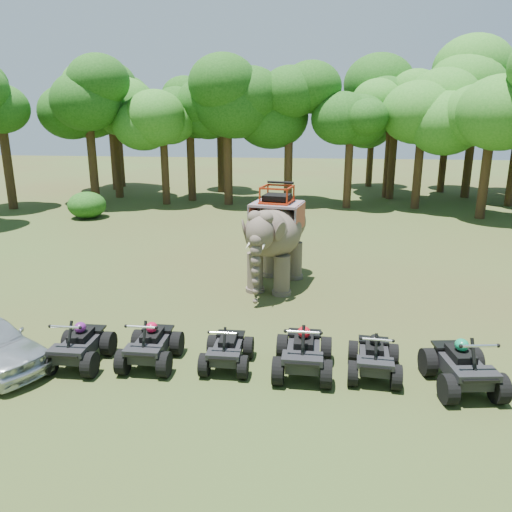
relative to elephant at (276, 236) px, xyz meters
The scene contains 26 objects.
ground 4.52m from the elephant, 95.29° to the right, with size 110.00×110.00×0.00m, color #47381E.
elephant is the anchor object (origin of this frame).
atv_0 7.87m from the elephant, 124.15° to the right, with size 1.26×1.73×1.28m, color black, non-canonical shape.
atv_1 6.86m from the elephant, 112.86° to the right, with size 1.26×1.72×1.28m, color black, non-canonical shape.
atv_2 6.32m from the elephant, 96.74° to the right, with size 1.14×1.57×1.16m, color black, non-canonical shape.
atv_3 6.45m from the elephant, 79.83° to the right, with size 1.35×1.85×1.37m, color black, non-canonical shape.
atv_4 6.91m from the elephant, 65.84° to the right, with size 1.19×1.63×1.21m, color black, non-canonical shape.
atv_5 8.13m from the elephant, 54.40° to the right, with size 1.36×1.86×1.38m, color black, non-canonical shape.
tree_0 16.60m from the elephant, 91.33° to the left, with size 5.90×5.90×8.42m, color #195114, non-canonical shape.
tree_1 15.95m from the elephant, 77.29° to the left, with size 4.83×4.83×6.89m, color #195114, non-canonical shape.
tree_2 17.67m from the elephant, 63.40° to the left, with size 5.46×5.46×7.80m, color #195114, non-canonical shape.
tree_3 17.13m from the elephant, 49.45° to the left, with size 5.58×5.58×7.97m, color #195114, non-canonical shape.
tree_25 22.06m from the elephant, 144.53° to the left, with size 5.96×5.96×8.51m, color #195114, non-canonical shape.
tree_26 19.80m from the elephant, 131.88° to the left, with size 6.07×6.07×8.67m, color #195114, non-canonical shape.
tree_27 17.74m from the elephant, 118.84° to the left, with size 4.76×4.76×6.80m, color #195114, non-canonical shape.
tree_28 16.66m from the elephant, 105.30° to the left, with size 6.37×6.37×9.10m, color #195114, non-canonical shape.
tree_30 27.33m from the elephant, 122.20° to the left, with size 5.85×5.85×8.36m, color #195114, non-canonical shape.
tree_31 26.17m from the elephant, 76.90° to the left, with size 5.14×5.14×7.35m, color #195114, non-canonical shape.
tree_32 20.55m from the elephant, 70.65° to the left, with size 5.55×5.55×7.92m, color #195114, non-canonical shape.
tree_33 22.02m from the elephant, 125.52° to the left, with size 6.34×6.34×9.05m, color #195114, non-canonical shape.
tree_34 18.70m from the elephant, 112.62° to the left, with size 5.79×5.79×8.27m, color #195114, non-canonical shape.
tree_35 25.90m from the elephant, 123.87° to the left, with size 5.90×5.90×8.43m, color #195114, non-canonical shape.
tree_37 25.58m from the elephant, 64.08° to the left, with size 5.39×5.39×7.70m, color #195114, non-canonical shape.
tree_38 21.88m from the elephant, 105.34° to the left, with size 4.91×4.91×7.02m, color #195114, non-canonical shape.
tree_39 24.14m from the elephant, 59.07° to the left, with size 6.74×6.74×9.63m, color #195114, non-canonical shape.
tree_40 21.12m from the elephant, 71.70° to the left, with size 5.84×5.84×8.34m, color #195114, non-canonical shape.
Camera 1 is at (1.58, -12.92, 6.03)m, focal length 35.00 mm.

